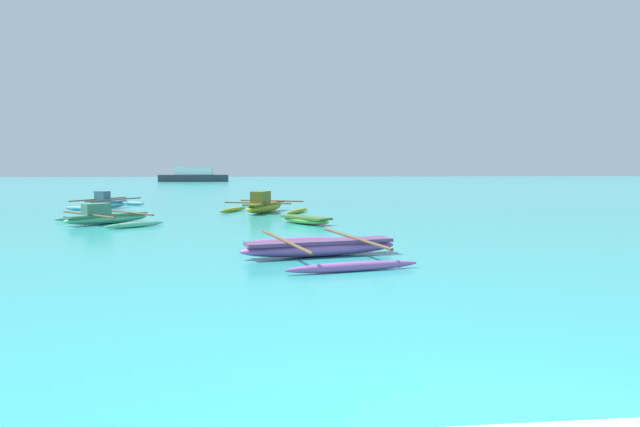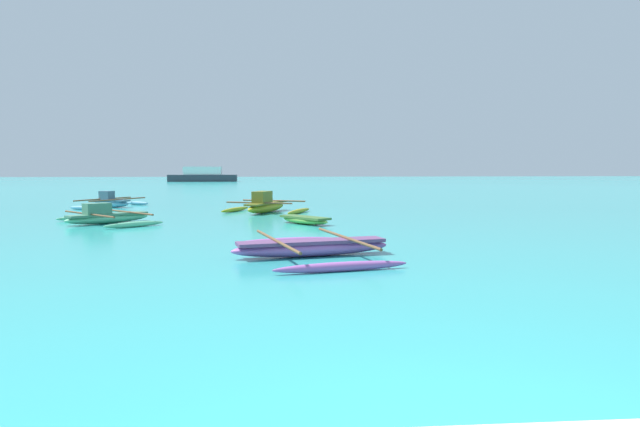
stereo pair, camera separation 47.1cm
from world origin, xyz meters
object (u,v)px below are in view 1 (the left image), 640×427
moored_boat_0 (306,220)px  distant_ferry (194,175)px  moored_boat_1 (264,206)px  moored_boat_2 (106,217)px  moored_boat_4 (106,202)px  moored_boat_3 (320,248)px

moored_boat_0 → distant_ferry: (-11.43, 62.64, 0.71)m
moored_boat_1 → distant_ferry: bearing=32.7°
moored_boat_2 → moored_boat_4: (-2.29, 8.80, 0.03)m
moored_boat_1 → moored_boat_2: (-5.93, -4.65, -0.07)m
moored_boat_0 → moored_boat_4: 13.72m
moored_boat_4 → moored_boat_3: bearing=-32.6°
moored_boat_0 → moored_boat_1: (-1.53, 5.49, 0.17)m
moored_boat_1 → moored_boat_2: 7.54m
distant_ferry → moored_boat_2: bearing=-86.3°
distant_ferry → moored_boat_1: bearing=-80.2°
moored_boat_3 → distant_ferry: distant_ferry is taller
distant_ferry → moored_boat_0: bearing=-79.7°
moored_boat_3 → moored_boat_2: bearing=117.2°
moored_boat_3 → distant_ferry: size_ratio=0.51×
moored_boat_2 → moored_boat_3: (7.21, -8.51, -0.05)m
moored_boat_1 → moored_boat_4: size_ratio=0.97×
moored_boat_4 → distant_ferry: 53.03m
moored_boat_0 → moored_boat_3: 7.68m
moored_boat_2 → moored_boat_0: bearing=-48.0°
moored_boat_2 → moored_boat_3: size_ratio=0.94×
moored_boat_1 → moored_boat_4: 9.21m
moored_boat_0 → moored_boat_1: bearing=158.6°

